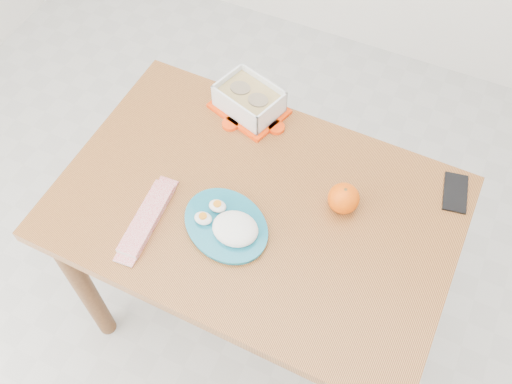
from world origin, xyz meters
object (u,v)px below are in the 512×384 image
at_px(dining_table, 256,227).
at_px(orange_fruit, 344,198).
at_px(smartphone, 455,193).
at_px(food_container, 249,100).
at_px(rice_plate, 229,225).

xyz_separation_m(dining_table, orange_fruit, (0.21, 0.09, 0.16)).
bearing_deg(smartphone, orange_fruit, -157.75).
bearing_deg(dining_table, smartphone, 29.59).
xyz_separation_m(food_container, orange_fruit, (0.36, -0.20, -0.00)).
bearing_deg(rice_plate, orange_fruit, 62.24).
bearing_deg(food_container, orange_fruit, -11.51).
bearing_deg(smartphone, rice_plate, -155.20).
relative_size(rice_plate, smartphone, 2.56).
bearing_deg(rice_plate, food_container, 132.25).
xyz_separation_m(orange_fruit, smartphone, (0.26, 0.17, -0.04)).
xyz_separation_m(dining_table, smartphone, (0.47, 0.25, 0.12)).
distance_m(dining_table, smartphone, 0.55).
distance_m(food_container, smartphone, 0.63).
relative_size(food_container, orange_fruit, 2.93).
height_order(food_container, smartphone, food_container).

